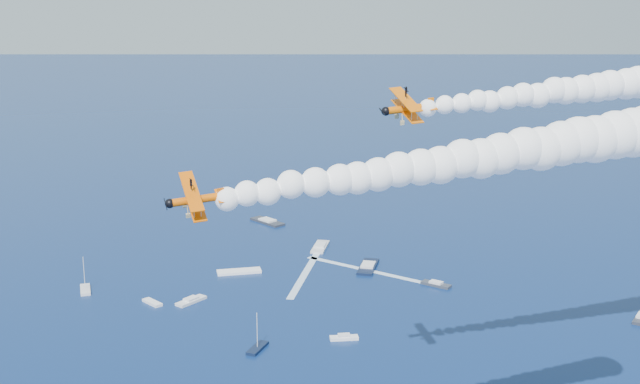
{
  "coord_description": "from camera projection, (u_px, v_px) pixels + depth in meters",
  "views": [
    {
      "loc": [
        -2.13,
        -87.07,
        77.34
      ],
      "look_at": [
        4.33,
        17.33,
        51.59
      ],
      "focal_mm": 46.51,
      "sensor_mm": 36.0,
      "label": 1
    }
  ],
  "objects": [
    {
      "name": "biplane_trail",
      "position": [
        196.0,
        200.0,
        88.88
      ],
      "size": [
        8.23,
        9.74,
        7.29
      ],
      "primitive_type": null,
      "rotation": [
        -0.4,
        0.07,
        3.39
      ],
      "color": "#DB5704"
    },
    {
      "name": "smoke_trail_lead",
      "position": [
        611.0,
        84.0,
        131.66
      ],
      "size": [
        70.65,
        32.56,
        12.28
      ],
      "primitive_type": null,
      "rotation": [
        0.0,
        0.0,
        3.34
      ],
      "color": "white"
    },
    {
      "name": "spectator_boats",
      "position": [
        290.0,
        295.0,
        213.94
      ],
      "size": [
        248.51,
        167.52,
        0.7
      ],
      "color": "#323743",
      "rests_on": "ground"
    },
    {
      "name": "smoke_trail_trail",
      "position": [
        483.0,
        157.0,
        98.25
      ],
      "size": [
        70.88,
        37.75,
        12.28
      ],
      "primitive_type": null,
      "rotation": [
        0.0,
        0.0,
        3.39
      ],
      "color": "white"
    },
    {
      "name": "boat_wakes",
      "position": [
        261.0,
        314.0,
        201.96
      ],
      "size": [
        94.23,
        123.66,
        0.04
      ],
      "color": "white",
      "rests_on": "ground"
    },
    {
      "name": "biplane_lead",
      "position": [
        409.0,
        109.0,
        123.69
      ],
      "size": [
        10.2,
        12.0,
        8.47
      ],
      "primitive_type": null,
      "rotation": [
        -0.27,
        0.07,
        3.34
      ],
      "color": "#E56204"
    }
  ]
}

